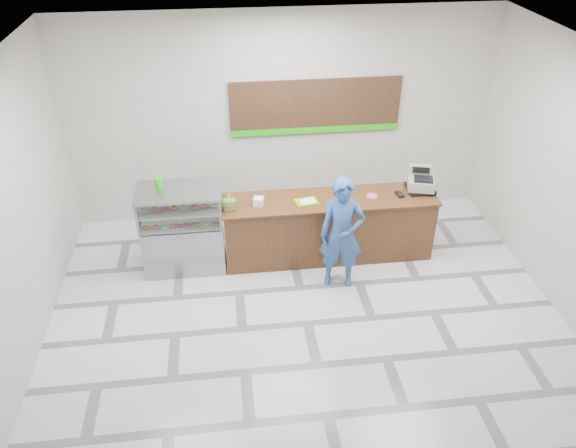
{
  "coord_description": "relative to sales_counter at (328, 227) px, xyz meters",
  "views": [
    {
      "loc": [
        -0.97,
        -5.61,
        5.27
      ],
      "look_at": [
        -0.16,
        0.9,
        1.05
      ],
      "focal_mm": 35.0,
      "sensor_mm": 36.0,
      "label": 1
    }
  ],
  "objects": [
    {
      "name": "floor",
      "position": [
        -0.55,
        -1.55,
        -0.52
      ],
      "size": [
        7.0,
        7.0,
        0.0
      ],
      "primitive_type": "plane",
      "color": "silver",
      "rests_on": "ground"
    },
    {
      "name": "back_wall",
      "position": [
        -0.55,
        1.45,
        1.23
      ],
      "size": [
        7.0,
        0.0,
        7.0
      ],
      "primitive_type": "plane",
      "rotation": [
        1.57,
        0.0,
        0.0
      ],
      "color": "#BAB5AB",
      "rests_on": "floor"
    },
    {
      "name": "ceiling",
      "position": [
        -0.55,
        -1.55,
        2.98
      ],
      "size": [
        7.0,
        7.0,
        0.0
      ],
      "primitive_type": "plane",
      "rotation": [
        3.14,
        0.0,
        0.0
      ],
      "color": "silver",
      "rests_on": "back_wall"
    },
    {
      "name": "sales_counter",
      "position": [
        0.0,
        0.0,
        0.0
      ],
      "size": [
        3.26,
        0.76,
        1.03
      ],
      "color": "brown",
      "rests_on": "floor"
    },
    {
      "name": "display_case",
      "position": [
        -2.22,
        -0.0,
        0.16
      ],
      "size": [
        1.22,
        0.72,
        1.33
      ],
      "color": "gray",
      "rests_on": "floor"
    },
    {
      "name": "menu_board",
      "position": [
        -0.0,
        1.41,
        1.42
      ],
      "size": [
        2.8,
        0.06,
        0.9
      ],
      "color": "black",
      "rests_on": "back_wall"
    },
    {
      "name": "cash_register",
      "position": [
        1.43,
        0.09,
        0.65
      ],
      "size": [
        0.49,
        0.51,
        0.37
      ],
      "rotation": [
        0.0,
        0.0,
        -0.28
      ],
      "color": "black",
      "rests_on": "sales_counter"
    },
    {
      "name": "card_terminal",
      "position": [
        1.07,
        -0.04,
        0.53
      ],
      "size": [
        0.11,
        0.18,
        0.04
      ],
      "primitive_type": "cube",
      "rotation": [
        0.0,
        0.0,
        0.19
      ],
      "color": "black",
      "rests_on": "sales_counter"
    },
    {
      "name": "serving_tray",
      "position": [
        -0.36,
        -0.06,
        0.52
      ],
      "size": [
        0.36,
        0.29,
        0.02
      ],
      "rotation": [
        0.0,
        0.0,
        0.17
      ],
      "color": "#66C400",
      "rests_on": "sales_counter"
    },
    {
      "name": "napkin_box",
      "position": [
        -1.07,
        -0.05,
        0.57
      ],
      "size": [
        0.17,
        0.17,
        0.12
      ],
      "primitive_type": "cube",
      "rotation": [
        0.0,
        0.0,
        -0.25
      ],
      "color": "white",
      "rests_on": "sales_counter"
    },
    {
      "name": "straw_cup",
      "position": [
        -1.5,
        -0.04,
        0.57
      ],
      "size": [
        0.07,
        0.07,
        0.11
      ],
      "primitive_type": "cylinder",
      "color": "silver",
      "rests_on": "sales_counter"
    },
    {
      "name": "promo_box",
      "position": [
        -1.5,
        -0.13,
        0.59
      ],
      "size": [
        0.19,
        0.13,
        0.16
      ],
      "primitive_type": "cube",
      "rotation": [
        0.0,
        0.0,
        0.07
      ],
      "color": "#1FB611",
      "rests_on": "sales_counter"
    },
    {
      "name": "donut_decal",
      "position": [
        0.65,
        0.0,
        0.52
      ],
      "size": [
        0.18,
        0.18,
        0.0
      ],
      "primitive_type": "cylinder",
      "color": "#D34E6C",
      "rests_on": "sales_counter"
    },
    {
      "name": "green_cup_left",
      "position": [
        -2.51,
        0.2,
        0.89
      ],
      "size": [
        0.09,
        0.09,
        0.14
      ],
      "primitive_type": "cylinder",
      "color": "#1FB611",
      "rests_on": "display_case"
    },
    {
      "name": "green_cup_right",
      "position": [
        -2.48,
        0.11,
        0.89
      ],
      "size": [
        0.1,
        0.1,
        0.15
      ],
      "primitive_type": "cylinder",
      "color": "#1FB611",
      "rests_on": "display_case"
    },
    {
      "name": "customer",
      "position": [
        0.05,
        -0.71,
        0.34
      ],
      "size": [
        0.7,
        0.53,
        1.72
      ],
      "primitive_type": "imported",
      "rotation": [
        0.0,
        0.0,
        -0.2
      ],
      "color": "#2A518F",
      "rests_on": "floor"
    }
  ]
}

